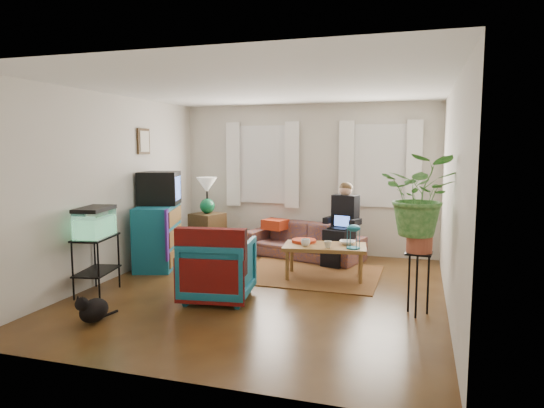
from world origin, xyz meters
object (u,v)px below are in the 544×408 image
(side_table, at_px, (208,233))
(armchair, at_px, (218,266))
(plant_stand, at_px, (418,284))
(coffee_table, at_px, (325,262))
(sofa, at_px, (304,235))
(aquarium_stand, at_px, (97,265))
(dresser, at_px, (158,236))

(side_table, distance_m, armchair, 2.65)
(side_table, xyz_separation_m, plant_stand, (3.57, -2.22, 0.00))
(coffee_table, xyz_separation_m, plant_stand, (1.28, -1.19, 0.12))
(plant_stand, bearing_deg, coffee_table, 136.95)
(sofa, relative_size, aquarium_stand, 2.70)
(dresser, height_order, coffee_table, dresser)
(dresser, distance_m, coffee_table, 2.64)
(side_table, distance_m, plant_stand, 4.20)
(aquarium_stand, relative_size, coffee_table, 0.64)
(armchair, height_order, coffee_table, armchair)
(sofa, height_order, plant_stand, sofa)
(dresser, bearing_deg, aquarium_stand, -107.84)
(armchair, xyz_separation_m, coffee_table, (1.07, 1.32, -0.18))
(side_table, relative_size, aquarium_stand, 0.96)
(dresser, xyz_separation_m, plant_stand, (3.91, -1.11, -0.13))
(aquarium_stand, bearing_deg, coffee_table, 19.88)
(aquarium_stand, relative_size, armchair, 0.89)
(sofa, distance_m, side_table, 1.71)
(sofa, xyz_separation_m, side_table, (-1.70, -0.14, -0.04))
(sofa, distance_m, armchair, 2.54)
(dresser, height_order, plant_stand, dresser)
(sofa, height_order, side_table, sofa)
(side_table, relative_size, dresser, 0.66)
(side_table, height_order, dresser, dresser)
(armchair, bearing_deg, side_table, -70.55)
(dresser, bearing_deg, armchair, -55.87)
(side_table, relative_size, plant_stand, 0.99)
(aquarium_stand, relative_size, plant_stand, 1.04)
(dresser, relative_size, plant_stand, 1.51)
(side_table, bearing_deg, sofa, 4.80)
(side_table, bearing_deg, plant_stand, -31.95)
(plant_stand, bearing_deg, armchair, -176.97)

